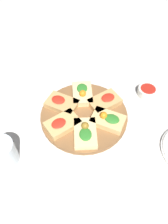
% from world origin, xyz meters
% --- Properties ---
extents(ground_plane, '(3.00, 3.00, 0.00)m').
position_xyz_m(ground_plane, '(0.00, 0.00, 0.00)').
color(ground_plane, silver).
extents(serving_board, '(0.30, 0.30, 0.02)m').
position_xyz_m(serving_board, '(0.00, 0.00, 0.01)').
color(serving_board, brown).
rests_on(serving_board, ground_plane).
extents(focaccia_slice_0, '(0.12, 0.09, 0.03)m').
position_xyz_m(focaccia_slice_0, '(0.09, 0.01, 0.03)').
color(focaccia_slice_0, tan).
rests_on(focaccia_slice_0, serving_board).
extents(focaccia_slice_1, '(0.10, 0.13, 0.03)m').
position_xyz_m(focaccia_slice_1, '(0.03, 0.08, 0.03)').
color(focaccia_slice_1, tan).
rests_on(focaccia_slice_1, serving_board).
extents(focaccia_slice_2, '(0.12, 0.13, 0.04)m').
position_xyz_m(focaccia_slice_2, '(-0.05, 0.07, 0.03)').
color(focaccia_slice_2, '#E5C689').
rests_on(focaccia_slice_2, serving_board).
extents(focaccia_slice_3, '(0.12, 0.09, 0.04)m').
position_xyz_m(focaccia_slice_3, '(-0.08, -0.02, 0.03)').
color(focaccia_slice_3, '#DBB775').
rests_on(focaccia_slice_3, serving_board).
extents(focaccia_slice_4, '(0.11, 0.13, 0.03)m').
position_xyz_m(focaccia_slice_4, '(-0.04, -0.08, 0.03)').
color(focaccia_slice_4, tan).
rests_on(focaccia_slice_4, serving_board).
extents(focaccia_slice_5, '(0.12, 0.13, 0.04)m').
position_xyz_m(focaccia_slice_5, '(0.05, -0.07, 0.03)').
color(focaccia_slice_5, '#E5C689').
rests_on(focaccia_slice_5, serving_board).
extents(plate_right, '(0.20, 0.20, 0.02)m').
position_xyz_m(plate_right, '(0.31, -0.06, 0.01)').
color(plate_right, white).
rests_on(plate_right, ground_plane).
extents(water_glass, '(0.08, 0.08, 0.08)m').
position_xyz_m(water_glass, '(0.11, 0.27, 0.04)').
color(water_glass, silver).
rests_on(water_glass, ground_plane).
extents(napkin_stack, '(0.15, 0.13, 0.01)m').
position_xyz_m(napkin_stack, '(0.20, -0.24, 0.00)').
color(napkin_stack, white).
rests_on(napkin_stack, ground_plane).
extents(dipping_bowl, '(0.07, 0.07, 0.03)m').
position_xyz_m(dipping_bowl, '(-0.14, -0.22, 0.02)').
color(dipping_bowl, silver).
rests_on(dipping_bowl, ground_plane).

